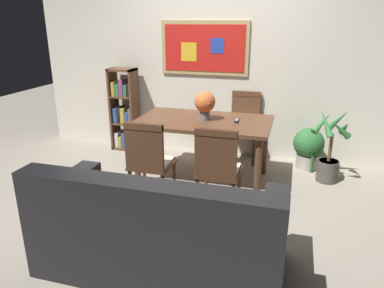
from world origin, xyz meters
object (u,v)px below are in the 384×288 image
(leather_couch, at_px, (159,234))
(bookshelf, at_px, (124,111))
(dining_chair_near_left, at_px, (149,158))
(tv_remote, at_px, (237,121))
(dining_table, at_px, (204,128))
(dining_chair_far_right, at_px, (244,121))
(dining_chair_near_right, at_px, (218,165))
(potted_palm, at_px, (330,154))
(flower_vase, at_px, (205,103))
(potted_ivy, at_px, (308,147))

(leather_couch, bearing_deg, bookshelf, 120.96)
(dining_chair_near_left, relative_size, leather_couch, 0.51)
(tv_remote, bearing_deg, dining_chair_near_left, -129.87)
(dining_table, bearing_deg, dining_chair_near_left, -112.62)
(dining_chair_near_left, bearing_deg, dining_chair_far_right, 66.99)
(dining_chair_near_right, relative_size, potted_palm, 1.05)
(dining_chair_near_left, distance_m, leather_couch, 1.01)
(dining_chair_far_right, distance_m, bookshelf, 1.73)
(potted_palm, bearing_deg, dining_table, -165.80)
(potted_palm, xyz_separation_m, flower_vase, (-1.41, -0.35, 0.58))
(potted_palm, relative_size, flower_vase, 2.66)
(dining_chair_far_right, relative_size, potted_palm, 1.05)
(dining_table, relative_size, flower_vase, 4.63)
(dining_chair_far_right, height_order, potted_ivy, dining_chair_far_right)
(dining_chair_near_left, relative_size, potted_palm, 1.05)
(dining_table, relative_size, bookshelf, 1.29)
(leather_couch, bearing_deg, dining_table, 93.40)
(dining_chair_near_right, xyz_separation_m, potted_palm, (1.08, 1.17, -0.19))
(dining_chair_near_left, height_order, bookshelf, bookshelf)
(dining_table, distance_m, potted_ivy, 1.43)
(leather_couch, xyz_separation_m, flower_vase, (-0.09, 1.70, 0.61))
(dining_chair_far_right, xyz_separation_m, potted_ivy, (0.84, -0.11, -0.25))
(leather_couch, bearing_deg, dining_chair_far_right, 84.25)
(dining_chair_near_right, bearing_deg, potted_ivy, 60.74)
(dining_table, relative_size, dining_chair_near_right, 1.66)
(bookshelf, relative_size, potted_ivy, 2.20)
(potted_ivy, relative_size, potted_palm, 0.61)
(dining_table, relative_size, potted_palm, 1.74)
(dining_chair_far_right, bearing_deg, bookshelf, -178.23)
(bookshelf, relative_size, potted_palm, 1.35)
(potted_ivy, xyz_separation_m, flower_vase, (-1.18, -0.70, 0.64))
(bookshelf, bearing_deg, leather_couch, -59.04)
(leather_couch, xyz_separation_m, tv_remote, (0.27, 1.73, 0.43))
(dining_chair_near_right, height_order, tv_remote, dining_chair_near_right)
(leather_couch, bearing_deg, potted_ivy, 65.47)
(dining_table, bearing_deg, dining_chair_near_right, -67.05)
(dining_chair_near_left, bearing_deg, tv_remote, 50.13)
(dining_table, height_order, potted_palm, potted_palm)
(dining_chair_near_left, relative_size, tv_remote, 5.72)
(potted_palm, distance_m, tv_remote, 1.17)
(flower_vase, xyz_separation_m, tv_remote, (0.36, 0.03, -0.18))
(bookshelf, height_order, tv_remote, bookshelf)
(dining_chair_near_left, distance_m, tv_remote, 1.13)
(dining_chair_near_left, relative_size, bookshelf, 0.78)
(dining_chair_near_left, xyz_separation_m, bookshelf, (-1.04, 1.58, 0.03))
(dining_chair_near_left, xyz_separation_m, potted_palm, (1.76, 1.17, -0.19))
(dining_chair_near_right, relative_size, tv_remote, 5.72)
(dining_chair_near_right, height_order, potted_ivy, dining_chair_near_right)
(flower_vase, bearing_deg, dining_chair_far_right, 67.02)
(dining_chair_near_right, distance_m, bookshelf, 2.33)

